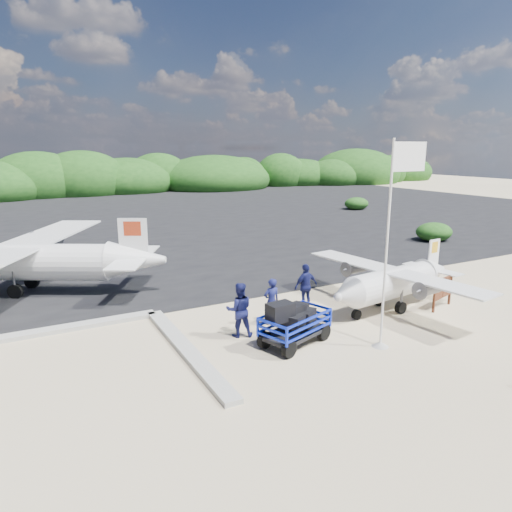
{
  "coord_description": "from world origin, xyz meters",
  "views": [
    {
      "loc": [
        -8.67,
        -10.95,
        6.07
      ],
      "look_at": [
        -0.29,
        4.8,
        1.84
      ],
      "focal_mm": 32.0,
      "sensor_mm": 36.0,
      "label": 1
    }
  ],
  "objects_px": {
    "aircraft_large": "(323,217)",
    "flagpole": "(380,346)",
    "baggage_cart": "(295,344)",
    "crew_b": "(239,310)",
    "aircraft_small": "(10,225)",
    "crew_c": "(306,286)",
    "signboard": "(441,308)",
    "crew_a": "(271,302)"
  },
  "relations": [
    {
      "from": "flagpole",
      "to": "baggage_cart",
      "type": "bearing_deg",
      "value": 147.44
    },
    {
      "from": "signboard",
      "to": "crew_b",
      "type": "bearing_deg",
      "value": 155.51
    },
    {
      "from": "signboard",
      "to": "crew_b",
      "type": "xyz_separation_m",
      "value": [
        -8.11,
        1.27,
        0.92
      ]
    },
    {
      "from": "flagpole",
      "to": "crew_a",
      "type": "height_order",
      "value": "flagpole"
    },
    {
      "from": "crew_a",
      "to": "aircraft_small",
      "type": "height_order",
      "value": "crew_a"
    },
    {
      "from": "flagpole",
      "to": "crew_c",
      "type": "bearing_deg",
      "value": 90.95
    },
    {
      "from": "baggage_cart",
      "to": "flagpole",
      "type": "height_order",
      "value": "flagpole"
    },
    {
      "from": "signboard",
      "to": "crew_a",
      "type": "relative_size",
      "value": 0.91
    },
    {
      "from": "crew_a",
      "to": "baggage_cart",
      "type": "bearing_deg",
      "value": 84.26
    },
    {
      "from": "baggage_cart",
      "to": "aircraft_small",
      "type": "distance_m",
      "value": 31.3
    },
    {
      "from": "aircraft_large",
      "to": "flagpole",
      "type": "bearing_deg",
      "value": 86.13
    },
    {
      "from": "aircraft_large",
      "to": "crew_c",
      "type": "bearing_deg",
      "value": 80.81
    },
    {
      "from": "flagpole",
      "to": "signboard",
      "type": "relative_size",
      "value": 4.17
    },
    {
      "from": "flagpole",
      "to": "aircraft_large",
      "type": "xyz_separation_m",
      "value": [
        14.75,
        23.21,
        0.0
      ]
    },
    {
      "from": "signboard",
      "to": "crew_c",
      "type": "bearing_deg",
      "value": 135.89
    },
    {
      "from": "crew_c",
      "to": "baggage_cart",
      "type": "bearing_deg",
      "value": 46.91
    },
    {
      "from": "crew_b",
      "to": "crew_a",
      "type": "bearing_deg",
      "value": -145.23
    },
    {
      "from": "crew_a",
      "to": "flagpole",
      "type": "bearing_deg",
      "value": 122.61
    },
    {
      "from": "flagpole",
      "to": "crew_a",
      "type": "xyz_separation_m",
      "value": [
        -2.08,
        3.24,
        0.84
      ]
    },
    {
      "from": "crew_b",
      "to": "aircraft_small",
      "type": "bearing_deg",
      "value": -58.31
    },
    {
      "from": "crew_a",
      "to": "crew_b",
      "type": "distance_m",
      "value": 1.52
    },
    {
      "from": "flagpole",
      "to": "crew_a",
      "type": "distance_m",
      "value": 3.94
    },
    {
      "from": "baggage_cart",
      "to": "crew_a",
      "type": "xyz_separation_m",
      "value": [
        0.18,
        1.8,
        0.84
      ]
    },
    {
      "from": "crew_c",
      "to": "aircraft_small",
      "type": "distance_m",
      "value": 29.45
    },
    {
      "from": "flagpole",
      "to": "crew_c",
      "type": "relative_size",
      "value": 3.6
    },
    {
      "from": "crew_a",
      "to": "crew_c",
      "type": "bearing_deg",
      "value": -157.5
    },
    {
      "from": "aircraft_small",
      "to": "aircraft_large",
      "type": "bearing_deg",
      "value": 154.02
    },
    {
      "from": "baggage_cart",
      "to": "flagpole",
      "type": "xyz_separation_m",
      "value": [
        2.26,
        -1.44,
        0.0
      ]
    },
    {
      "from": "crew_c",
      "to": "aircraft_small",
      "type": "xyz_separation_m",
      "value": [
        -10.06,
        27.66,
        -0.88
      ]
    },
    {
      "from": "crew_b",
      "to": "aircraft_small",
      "type": "height_order",
      "value": "crew_b"
    },
    {
      "from": "signboard",
      "to": "aircraft_small",
      "type": "bearing_deg",
      "value": 100.38
    },
    {
      "from": "crew_a",
      "to": "aircraft_large",
      "type": "distance_m",
      "value": 26.14
    },
    {
      "from": "crew_b",
      "to": "aircraft_large",
      "type": "xyz_separation_m",
      "value": [
        18.29,
        20.39,
        -0.92
      ]
    },
    {
      "from": "flagpole",
      "to": "aircraft_small",
      "type": "height_order",
      "value": "flagpole"
    },
    {
      "from": "signboard",
      "to": "crew_b",
      "type": "relative_size",
      "value": 0.83
    },
    {
      "from": "crew_a",
      "to": "crew_b",
      "type": "relative_size",
      "value": 0.91
    },
    {
      "from": "baggage_cart",
      "to": "aircraft_large",
      "type": "relative_size",
      "value": 0.18
    },
    {
      "from": "signboard",
      "to": "aircraft_small",
      "type": "xyz_separation_m",
      "value": [
        -14.7,
        30.19,
        0.0
      ]
    },
    {
      "from": "crew_a",
      "to": "crew_c",
      "type": "height_order",
      "value": "crew_c"
    },
    {
      "from": "baggage_cart",
      "to": "crew_a",
      "type": "bearing_deg",
      "value": 65.71
    },
    {
      "from": "crew_a",
      "to": "aircraft_small",
      "type": "relative_size",
      "value": 0.26
    },
    {
      "from": "crew_b",
      "to": "crew_c",
      "type": "relative_size",
      "value": 1.04
    }
  ]
}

